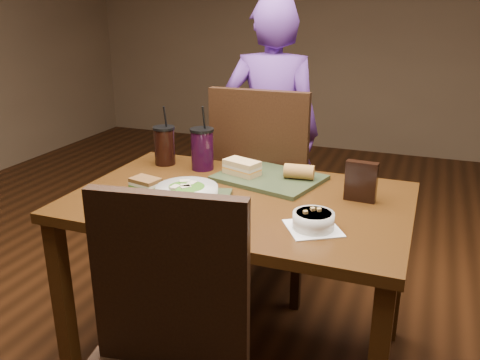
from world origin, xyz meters
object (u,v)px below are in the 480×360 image
at_px(chip_bag, 361,181).
at_px(tray_far, 269,178).
at_px(cup_berry, 202,149).
at_px(chair_far, 265,184).
at_px(sandwich_far, 242,167).
at_px(dining_table, 240,218).
at_px(diner, 271,134).
at_px(salad_bowl, 187,194).
at_px(tray_near, 171,203).
at_px(sandwich_near, 145,185).
at_px(baguette_near, 196,209).
at_px(soup_bowl, 313,220).
at_px(baguette_far, 299,172).
at_px(cup_cola, 165,145).

bearing_deg(chip_bag, tray_far, 168.87).
relative_size(cup_berry, chip_bag, 1.87).
relative_size(chair_far, sandwich_far, 6.37).
bearing_deg(tray_far, dining_table, -100.95).
relative_size(diner, salad_bowl, 6.61).
height_order(tray_near, cup_berry, cup_berry).
bearing_deg(dining_table, chair_far, 97.94).
height_order(sandwich_near, baguette_near, baguette_near).
distance_m(dining_table, cup_berry, 0.43).
distance_m(tray_near, cup_berry, 0.45).
xyz_separation_m(dining_table, sandwich_near, (-0.35, -0.12, 0.13)).
xyz_separation_m(tray_far, cup_berry, (-0.33, 0.04, 0.09)).
bearing_deg(soup_bowl, sandwich_near, 173.97).
distance_m(diner, tray_far, 0.78).
bearing_deg(sandwich_far, diner, 98.22).
xyz_separation_m(salad_bowl, sandwich_far, (0.07, 0.39, -0.01)).
xyz_separation_m(baguette_far, cup_cola, (-0.65, 0.03, 0.04)).
bearing_deg(baguette_far, chip_bag, -23.18).
bearing_deg(cup_berry, baguette_near, -67.14).
height_order(tray_near, tray_far, same).
xyz_separation_m(salad_bowl, cup_cola, (-0.34, 0.45, 0.03)).
height_order(soup_bowl, baguette_far, baguette_far).
height_order(soup_bowl, chip_bag, chip_bag).
height_order(diner, sandwich_near, diner).
bearing_deg(cup_berry, tray_near, -80.39).
distance_m(tray_near, soup_bowl, 0.55).
bearing_deg(dining_table, tray_far, 79.05).
distance_m(dining_table, cup_cola, 0.58).
xyz_separation_m(chair_far, cup_cola, (-0.40, -0.28, 0.23)).
height_order(tray_near, baguette_far, baguette_far).
height_order(dining_table, sandwich_far, sandwich_far).
bearing_deg(sandwich_far, baguette_far, 6.74).
height_order(dining_table, salad_bowl, salad_bowl).
height_order(soup_bowl, baguette_near, baguette_near).
xyz_separation_m(chair_far, salad_bowl, (-0.06, -0.73, 0.20)).
height_order(cup_berry, chip_bag, cup_berry).
xyz_separation_m(tray_far, baguette_far, (0.13, 0.01, 0.04)).
height_order(sandwich_near, baguette_far, baguette_far).
bearing_deg(sandwich_near, baguette_far, 34.39).
height_order(chair_far, tray_far, chair_far).
height_order(tray_near, salad_bowl, salad_bowl).
xyz_separation_m(chair_far, diner, (-0.11, 0.43, 0.15)).
bearing_deg(tray_far, diner, 107.01).
bearing_deg(dining_table, chip_bag, 16.13).
relative_size(diner, baguette_near, 12.68).
height_order(dining_table, chair_far, chair_far).
height_order(dining_table, tray_near, tray_near).
relative_size(sandwich_far, cup_cola, 0.62).
relative_size(diner, cup_cola, 5.45).
height_order(soup_bowl, sandwich_near, sandwich_near).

